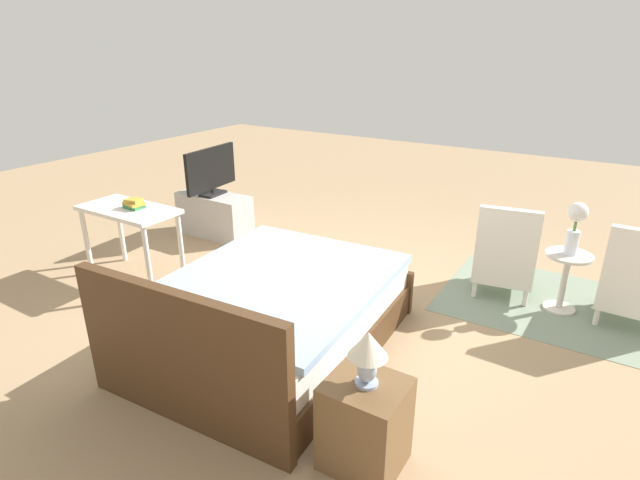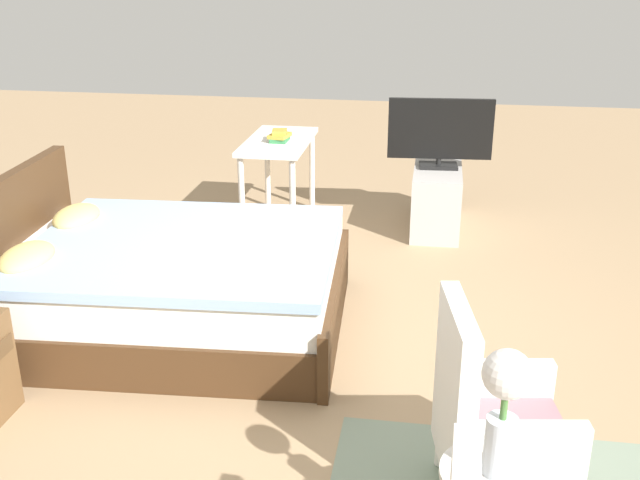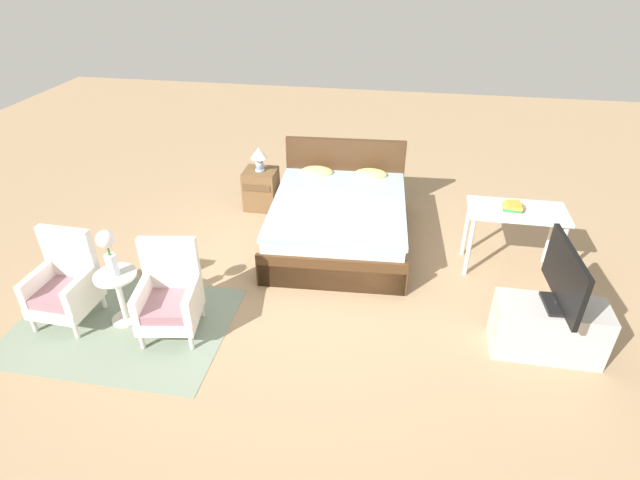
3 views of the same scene
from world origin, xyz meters
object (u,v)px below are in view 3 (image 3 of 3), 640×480
object	(u,v)px
tv_stand	(548,329)
book_stack	(513,206)
armchair_by_window_left	(66,285)
flower_vase	(108,248)
tv_flatscreen	(565,278)
table_lamp	(259,156)
nightstand	(261,189)
armchair_by_window_right	(170,297)
vanity_desk	(516,219)
bed	(339,218)
side_table	(119,292)

from	to	relation	value
tv_stand	book_stack	xyz separation A→B (m)	(-0.21, 1.32, 0.54)
armchair_by_window_left	flower_vase	world-z (taller)	flower_vase
flower_vase	tv_stand	xyz separation A→B (m)	(4.02, 0.24, -0.58)
armchair_by_window_left	tv_flatscreen	world-z (taller)	tv_flatscreen
flower_vase	table_lamp	xyz separation A→B (m)	(0.71, 2.57, -0.08)
tv_stand	nightstand	bearing A→B (deg)	145.01
armchair_by_window_right	tv_flatscreen	bearing A→B (deg)	4.46
nightstand	book_stack	distance (m)	3.30
nightstand	vanity_desk	bearing A→B (deg)	-17.00
tv_stand	tv_flatscreen	xyz separation A→B (m)	(0.00, 0.00, 0.57)
bed	table_lamp	xyz separation A→B (m)	(-1.18, 0.66, 0.48)
armchair_by_window_left	book_stack	xyz separation A→B (m)	(4.36, 1.60, 0.43)
bed	vanity_desk	size ratio (longest dim) A/B	2.12
nightstand	tv_flatscreen	bearing A→B (deg)	-34.97
nightstand	vanity_desk	xyz separation A→B (m)	(3.17, -0.97, 0.37)
side_table	book_stack	distance (m)	4.15
flower_vase	armchair_by_window_left	bearing A→B (deg)	-177.12
armchair_by_window_right	vanity_desk	world-z (taller)	armchair_by_window_right
bed	flower_vase	bearing A→B (deg)	-134.70
armchair_by_window_left	table_lamp	distance (m)	2.91
nightstand	tv_flatscreen	world-z (taller)	tv_flatscreen
table_lamp	vanity_desk	bearing A→B (deg)	-17.01
vanity_desk	nightstand	bearing A→B (deg)	163.00
nightstand	vanity_desk	distance (m)	3.34
bed	tv_flatscreen	size ratio (longest dim) A/B	2.53
side_table	vanity_desk	xyz separation A→B (m)	(3.88, 1.60, 0.30)
side_table	armchair_by_window_right	bearing A→B (deg)	-3.00
vanity_desk	flower_vase	bearing A→B (deg)	-157.64
armchair_by_window_right	flower_vase	world-z (taller)	flower_vase
table_lamp	flower_vase	bearing A→B (deg)	-105.40
flower_vase	vanity_desk	xyz separation A→B (m)	(3.88, 1.60, -0.20)
armchair_by_window_right	nightstand	distance (m)	2.60
armchair_by_window_left	side_table	world-z (taller)	armchair_by_window_left
armchair_by_window_left	tv_stand	bearing A→B (deg)	3.40
tv_flatscreen	tv_stand	bearing A→B (deg)	-175.99
armchair_by_window_left	tv_flatscreen	xyz separation A→B (m)	(4.57, 0.27, 0.46)
bed	book_stack	size ratio (longest dim) A/B	9.79
flower_vase	vanity_desk	bearing A→B (deg)	22.36
tv_stand	armchair_by_window_right	bearing A→B (deg)	-175.54
side_table	table_lamp	world-z (taller)	table_lamp
armchair_by_window_right	tv_stand	size ratio (longest dim) A/B	0.96
flower_vase	side_table	bearing A→B (deg)	90.00
side_table	tv_stand	size ratio (longest dim) A/B	0.58
tv_stand	vanity_desk	bearing A→B (deg)	96.07
table_lamp	bed	bearing A→B (deg)	-29.11
side_table	tv_stand	xyz separation A→B (m)	(4.02, 0.24, -0.08)
armchair_by_window_right	table_lamp	xyz separation A→B (m)	(0.17, 2.60, 0.39)
table_lamp	book_stack	bearing A→B (deg)	-17.84
nightstand	armchair_by_window_left	bearing A→B (deg)	-115.79
armchair_by_window_left	armchair_by_window_right	xyz separation A→B (m)	(1.09, -0.00, 0.00)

